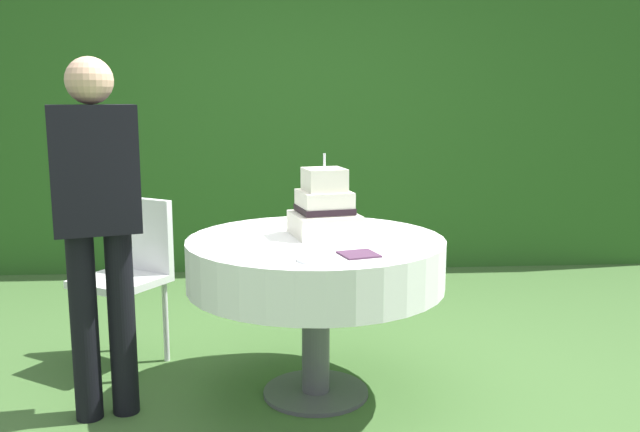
# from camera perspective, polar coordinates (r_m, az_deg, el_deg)

# --- Properties ---
(ground_plane) EXTENTS (20.00, 20.00, 0.00)m
(ground_plane) POSITION_cam_1_polar(r_m,az_deg,el_deg) (3.44, -0.35, -14.67)
(ground_plane) COLOR #3D602D
(foliage_hedge) EXTENTS (6.64, 0.67, 2.51)m
(foliage_hedge) POSITION_cam_1_polar(r_m,az_deg,el_deg) (5.85, -2.12, 8.27)
(foliage_hedge) COLOR #28561E
(foliage_hedge) RESTS_ON ground_plane
(cake_table) EXTENTS (1.21, 1.21, 0.78)m
(cake_table) POSITION_cam_1_polar(r_m,az_deg,el_deg) (3.22, -0.37, -4.01)
(cake_table) COLOR #4C4C51
(cake_table) RESTS_ON ground_plane
(wedding_cake) EXTENTS (0.35, 0.36, 0.39)m
(wedding_cake) POSITION_cam_1_polar(r_m,az_deg,el_deg) (3.24, 0.42, 0.62)
(wedding_cake) COLOR silver
(wedding_cake) RESTS_ON cake_table
(serving_plate_near) EXTENTS (0.13, 0.13, 0.01)m
(serving_plate_near) POSITION_cam_1_polar(r_m,az_deg,el_deg) (2.76, -0.61, -3.65)
(serving_plate_near) COLOR white
(serving_plate_near) RESTS_ON cake_table
(serving_plate_far) EXTENTS (0.15, 0.15, 0.01)m
(serving_plate_far) POSITION_cam_1_polar(r_m,az_deg,el_deg) (3.38, 7.06, -1.16)
(serving_plate_far) COLOR white
(serving_plate_far) RESTS_ON cake_table
(napkin_stack) EXTENTS (0.18, 0.18, 0.01)m
(napkin_stack) POSITION_cam_1_polar(r_m,az_deg,el_deg) (2.86, 3.27, -3.22)
(napkin_stack) COLOR #4C2D47
(napkin_stack) RESTS_ON cake_table
(garden_chair) EXTENTS (0.55, 0.55, 0.89)m
(garden_chair) POSITION_cam_1_polar(r_m,az_deg,el_deg) (3.81, -15.59, -3.96)
(garden_chair) COLOR white
(garden_chair) RESTS_ON ground_plane
(standing_person) EXTENTS (0.40, 0.30, 1.60)m
(standing_person) POSITION_cam_1_polar(r_m,az_deg,el_deg) (3.10, -18.18, 0.11)
(standing_person) COLOR black
(standing_person) RESTS_ON ground_plane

